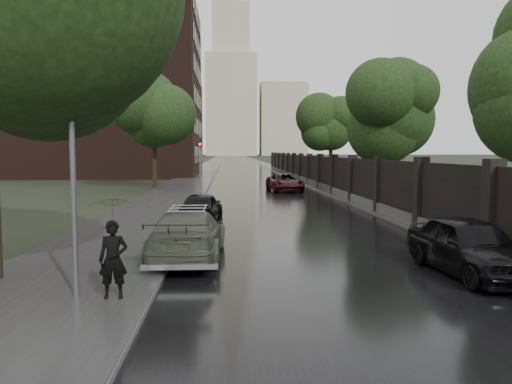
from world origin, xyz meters
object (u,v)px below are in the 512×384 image
Objects in this scene: tree_right_b at (393,117)px; hatchback_left at (202,207)px; lamp_post at (73,164)px; traffic_light at (200,159)px; car_right_near at (470,246)px; car_right_far at (285,182)px; volga_sedan at (188,234)px; pedestrian_umbrella at (112,217)px; tree_right_c at (331,130)px; tree_left_far at (154,120)px.

tree_right_b reaches higher than hatchback_left.
lamp_post is 1.28× the size of traffic_light.
car_right_far is (-1.52, 24.47, -0.04)m from car_right_near.
hatchback_left is at bearing 80.85° from lamp_post.
tree_right_b is 20.37m from volga_sedan.
traffic_light reaches higher than pedestrian_umbrella.
tree_right_c is at bearing 79.01° from car_right_near.
car_right_near is at bearing -91.01° from car_right_far.
tree_left_far is 1.05× the size of tree_right_c.
pedestrian_umbrella is (-12.16, -20.65, -3.27)m from tree_right_b.
pedestrian_umbrella is at bearing -11.78° from lamp_post.
tree_right_c reaches higher than traffic_light.
tree_right_c is 1.96× the size of hatchback_left.
volga_sedan is at bearing 65.60° from lamp_post.
pedestrian_umbrella is at bearing -170.45° from car_right_near.
car_right_far is (-5.90, 5.72, -4.30)m from tree_right_b.
lamp_post is (2.60, -28.50, -2.57)m from tree_left_far.
volga_sedan is (0.70, -19.53, -1.74)m from traffic_light.
lamp_post is 27.21m from car_right_far.
traffic_light is 1.12× the size of hatchback_left.
pedestrian_umbrella is at bearing 91.25° from hatchback_left.
hatchback_left is 1.56× the size of pedestrian_umbrella.
tree_right_b is at bearing -27.30° from tree_left_far.
car_right_far is (9.60, -2.28, -4.59)m from tree_left_far.
tree_right_c is at bearing -105.49° from hatchback_left.
pedestrian_umbrella reaches higher than car_right_near.
car_right_near is 8.08m from pedestrian_umbrella.
tree_right_b is 15.13m from hatchback_left.
car_right_near is at bearing -71.15° from traffic_light.
tree_left_far is 1.62× the size of volga_sedan.
car_right_near is (7.42, -21.74, -1.71)m from traffic_light.
car_right_far is at bearing 89.37° from car_right_near.
tree_right_c is (15.50, 10.00, -0.29)m from tree_left_far.
tree_right_b is at bearing -14.24° from traffic_light.
car_right_far is at bearing 75.05° from lamp_post.
car_right_far is (5.20, 22.25, -0.01)m from volga_sedan.
traffic_light is 0.99× the size of car_right_near.
car_right_far is at bearing 135.89° from tree_right_b.
lamp_post is at bearing -109.51° from car_right_far.
traffic_light is at bearing 165.76° from tree_right_b.
car_right_near is at bearing 163.99° from volga_sedan.
car_right_near is (-4.38, -36.75, -4.26)m from tree_right_c.
traffic_light reaches higher than volga_sedan.
traffic_light is 23.66m from pedestrian_umbrella.
pedestrian_umbrella is (-1.06, -11.33, 1.07)m from hatchback_left.
volga_sedan is 4.38m from pedestrian_umbrella.
tree_right_c is 1.73× the size of car_right_near.
volga_sedan is 0.97× the size of car_right_far.
volga_sedan is 7.21m from hatchback_left.
tree_right_b is at bearing 57.82° from lamp_post.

